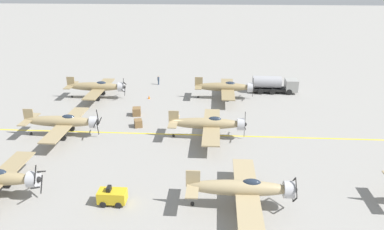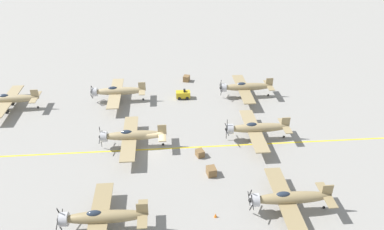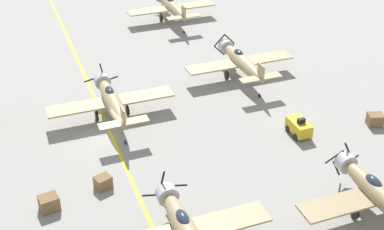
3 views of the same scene
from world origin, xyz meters
The scene contains 10 objects.
ground_plane centered at (0.00, 0.00, 0.00)m, with size 400.00×400.00×0.00m, color gray.
taxiway_stripe centered at (0.00, 0.00, 0.00)m, with size 0.30×160.00×0.01m, color yellow.
airplane_far_right centered at (14.35, 25.47, 2.01)m, with size 12.00×9.98×3.65m.
airplane_near_right centered at (15.63, -16.63, 2.01)m, with size 12.00×9.98×3.65m.
airplane_mid_right centered at (15.82, 6.89, 2.01)m, with size 12.00×9.98×3.65m.
airplane_mid_center centered at (0.87, 3.46, 2.01)m, with size 12.00×9.98×3.78m.
tow_tractor centered at (16.00, -5.09, 0.79)m, with size 1.57×2.60×1.79m.
supply_crate_by_tanker centered at (-6.59, -7.48, 0.58)m, with size 1.40×1.17×1.17m, color brown.
supply_crate_mid_lane centered at (23.46, -6.23, 0.58)m, with size 1.39×1.16×1.16m, color brown.
supply_crate_outboard centered at (-2.28, -6.37, 0.51)m, with size 1.22×1.02×1.02m, color brown.
Camera 3 is at (-7.39, -39.74, 26.78)m, focal length 50.00 mm.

